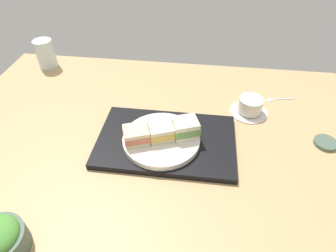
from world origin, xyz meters
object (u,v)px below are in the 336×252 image
Objects in this scene: sandwich_middle at (161,132)px; teaspoon at (275,99)px; sandwich_near at (136,135)px; small_sauce_dish at (326,143)px; drinking_glass at (46,54)px; sandwich_far at (186,127)px; coffee_cup at (250,106)px; sandwich_plate at (161,139)px.

sandwich_middle reaches higher than teaspoon.
sandwich_middle is (7.04, 2.37, 0.02)cm from sandwich_near.
small_sauce_dish is at bearing 9.39° from sandwich_near.
drinking_glass reaches higher than small_sauce_dish.
teaspoon is at bearing 40.36° from sandwich_far.
sandwich_middle is 7.44cm from sandwich_far.
sandwich_middle is at bearing 18.60° from sandwich_near.
drinking_glass is (-84.14, 21.57, 3.39)cm from coffee_cup.
sandwich_near is 42.14cm from coffee_cup.
drinking_glass is (-48.83, 44.32, 0.02)cm from sandwich_near.
small_sauce_dish is 0.67× the size of teaspoon.
sandwich_middle is 1.30× the size of small_sauce_dish.
sandwich_far is (7.04, 2.37, 0.43)cm from sandwich_middle.
coffee_cup is 1.23× the size of teaspoon.
sandwich_near is at bearing -161.40° from sandwich_plate.
sandwich_far is at bearing -32.18° from drinking_glass.
teaspoon is at bearing 37.11° from sandwich_plate.
coffee_cup is 1.08× the size of drinking_glass.
sandwich_middle is 48.87cm from teaspoon.
drinking_glass is 95.59cm from teaspoon.
drinking_glass is 1.70× the size of small_sauce_dish.
drinking_glass reaches higher than coffee_cup.
sandwich_middle is at bearing -142.89° from teaspoon.
sandwich_near is (-7.04, -2.37, 3.20)cm from sandwich_plate.
drinking_glass is (-55.87, 41.95, 3.22)cm from sandwich_plate.
coffee_cup is 13.91cm from teaspoon.
sandwich_far reaches higher than sandwich_plate.
sandwich_middle is 69.87cm from drinking_glass.
small_sauce_dish is at bearing 8.06° from sandwich_plate.
sandwich_far reaches higher than teaspoon.
sandwich_middle is (-0.00, 0.00, 3.22)cm from sandwich_plate.
small_sauce_dish is at bearing -61.49° from teaspoon.
sandwich_near is 7.42cm from sandwich_middle.
coffee_cup is at bearing 35.80° from sandwich_middle.
small_sauce_dish is (50.72, 7.18, -5.45)cm from sandwich_middle.
sandwich_plate is 8.27cm from sandwich_far.
sandwich_near is 65.95cm from drinking_glass.
sandwich_plate is at bearing -144.20° from coffee_cup.
sandwich_middle is 0.71× the size of coffee_cup.
small_sauce_dish is 25.16cm from teaspoon.
sandwich_far is at bearing 18.60° from sandwich_middle.
drinking_glass is (-55.87, 41.95, -0.00)cm from sandwich_middle.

